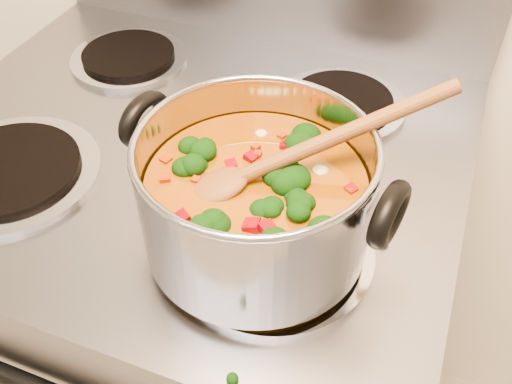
% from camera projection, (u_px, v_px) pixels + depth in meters
% --- Properties ---
extents(electric_range, '(0.79, 0.71, 1.08)m').
position_uv_depth(electric_range, '(207.00, 315.00, 1.14)').
color(electric_range, gray).
rests_on(electric_range, ground).
extents(stockpot, '(0.32, 0.26, 0.15)m').
position_uv_depth(stockpot, '(255.00, 197.00, 0.62)').
color(stockpot, '#A0A0A7').
rests_on(stockpot, electric_range).
extents(wooden_spoon, '(0.26, 0.20, 0.11)m').
position_uv_depth(wooden_spoon, '(276.00, 162.00, 0.59)').
color(wooden_spoon, brown).
rests_on(wooden_spoon, stockpot).
extents(cooktop_crumbs, '(0.15, 0.04, 0.01)m').
position_uv_depth(cooktop_crumbs, '(127.00, 304.00, 0.61)').
color(cooktop_crumbs, black).
rests_on(cooktop_crumbs, electric_range).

